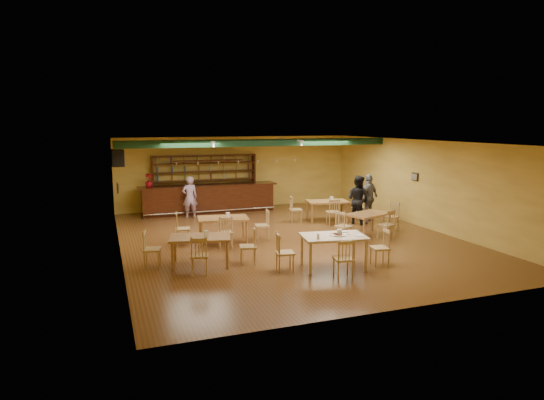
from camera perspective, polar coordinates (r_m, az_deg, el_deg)
name	(u,v)px	position (r m, az deg, el deg)	size (l,w,h in m)	color
floor	(289,239)	(14.83, 2.00, -4.67)	(12.00, 12.00, 0.00)	brown
ceiling_beam	(260,143)	(17.04, -1.46, 6.91)	(10.00, 0.30, 0.25)	black
track_rail_left	(207,141)	(17.15, -7.86, 7.07)	(0.05, 2.50, 0.05)	silver
track_rail_right	(290,140)	(18.09, 2.19, 7.26)	(0.05, 2.50, 0.05)	silver
ac_unit	(118,158)	(17.62, -17.99, 4.84)	(0.34, 0.70, 0.48)	silver
picture_left	(117,188)	(14.49, -18.09, 1.39)	(0.04, 0.34, 0.28)	black
picture_right	(415,177)	(17.39, 16.82, 2.69)	(0.04, 0.34, 0.28)	black
bar_counter	(209,199)	(19.17, -7.62, 0.16)	(5.51, 0.85, 1.13)	black
back_bar_hutch	(205,183)	(19.70, -8.05, 2.09)	(4.27, 0.40, 2.28)	black
poinsettia	(149,180)	(18.72, -14.60, 2.29)	(0.30, 0.30, 0.53)	#A00E1A
dining_table_a	(223,230)	(14.45, -5.90, -3.56)	(1.50, 0.90, 0.75)	#9E6F38
dining_table_b	(327,211)	(17.56, 6.68, -1.30)	(1.49, 0.89, 0.74)	#9E6F38
dining_table_c	(201,251)	(12.16, -8.59, -6.08)	(1.50, 0.90, 0.75)	#9E6F38
dining_table_d	(368,224)	(15.52, 11.53, -2.87)	(1.44, 0.86, 0.72)	#9E6F38
near_table	(333,252)	(11.90, 7.38, -6.20)	(1.55, 1.00, 0.83)	tan
pizza_tray	(338,235)	(11.84, 7.90, -4.17)	(0.40, 0.40, 0.01)	silver
parmesan_shaker	(318,236)	(11.42, 5.57, -4.38)	(0.07, 0.07, 0.11)	#EAE5C6
napkin_stack	(343,232)	(12.16, 8.58, -3.79)	(0.20, 0.15, 0.03)	white
pizza_server	(343,233)	(11.96, 8.49, -3.99)	(0.32, 0.09, 0.00)	silver
side_plate	(360,235)	(11.89, 10.53, -4.19)	(0.22, 0.22, 0.01)	white
patron_bar	(190,197)	(18.17, -9.85, 0.33)	(0.58, 0.38, 1.59)	purple
patron_right_a	(358,200)	(17.16, 10.29, 0.04)	(0.84, 0.65, 1.73)	black
patron_right_b	(369,198)	(17.72, 11.56, 0.28)	(1.01, 0.42, 1.72)	slate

